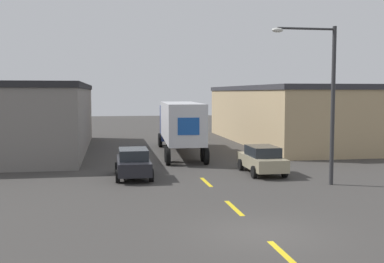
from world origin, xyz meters
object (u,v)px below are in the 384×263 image
at_px(semi_truck, 179,123).
at_px(parked_car_left_far, 133,163).
at_px(street_lamp, 325,92).
at_px(parked_car_right_mid, 262,159).

relative_size(semi_truck, parked_car_left_far, 3.10).
bearing_deg(parked_car_left_far, street_lamp, -21.47).
bearing_deg(street_lamp, parked_car_left_far, 158.53).
bearing_deg(parked_car_left_far, semi_truck, 68.19).
xyz_separation_m(semi_truck, street_lamp, (5.29, -13.45, 2.28)).
relative_size(semi_truck, parked_car_right_mid, 3.10).
height_order(parked_car_left_far, street_lamp, street_lamp).
bearing_deg(semi_truck, parked_car_right_mid, -67.99).
distance_m(parked_car_right_mid, parked_car_left_far, 7.25).
height_order(semi_truck, street_lamp, street_lamp).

